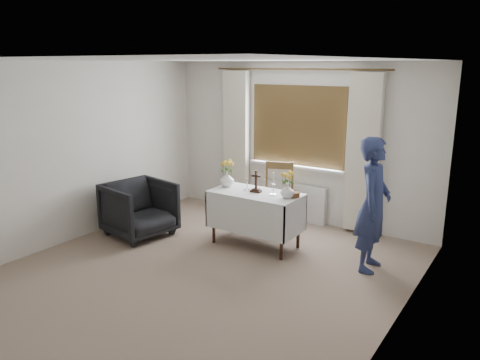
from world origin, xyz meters
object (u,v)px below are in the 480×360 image
at_px(armchair, 139,209).
at_px(flower_vase_right, 287,191).
at_px(altar_table, 255,219).
at_px(wooden_chair, 277,196).
at_px(person, 373,205).
at_px(flower_vase_left, 227,179).
at_px(wooden_cross, 256,181).

xyz_separation_m(armchair, flower_vase_right, (2.10, 0.60, 0.45)).
relative_size(altar_table, flower_vase_right, 6.61).
xyz_separation_m(altar_table, wooden_chair, (-0.09, 0.78, 0.12)).
distance_m(person, flower_vase_right, 1.10).
bearing_deg(flower_vase_right, wooden_chair, 126.22).
bearing_deg(person, flower_vase_right, 91.06).
distance_m(altar_table, flower_vase_right, 0.68).
bearing_deg(wooden_chair, person, -42.03).
relative_size(armchair, person, 0.54).
bearing_deg(wooden_chair, flower_vase_left, -140.33).
relative_size(altar_table, wooden_cross, 4.12).
bearing_deg(wooden_cross, altar_table, -72.94).
height_order(armchair, flower_vase_right, flower_vase_right).
bearing_deg(person, flower_vase_left, 86.25).
xyz_separation_m(armchair, wooden_cross, (1.61, 0.62, 0.51)).
height_order(altar_table, armchair, armchair).
bearing_deg(flower_vase_left, person, 2.16).
height_order(wooden_chair, flower_vase_right, wooden_chair).
relative_size(altar_table, person, 0.76).
xyz_separation_m(wooden_cross, flower_vase_left, (-0.50, 0.03, -0.05)).
bearing_deg(flower_vase_left, wooden_cross, -3.78).
bearing_deg(wooden_cross, wooden_chair, 90.42).
bearing_deg(altar_table, person, 4.75).
height_order(armchair, person, person).
height_order(wooden_chair, armchair, wooden_chair).
xyz_separation_m(altar_table, flower_vase_right, (0.48, -0.00, 0.47)).
height_order(wooden_chair, person, person).
xyz_separation_m(wooden_chair, armchair, (-1.52, -1.38, -0.10)).
bearing_deg(wooden_chair, flower_vase_right, -74.39).
height_order(altar_table, flower_vase_left, flower_vase_left).
bearing_deg(wooden_cross, flower_vase_right, -8.40).
xyz_separation_m(wooden_chair, flower_vase_left, (-0.42, -0.73, 0.36)).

